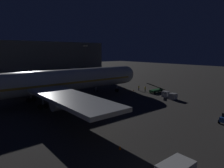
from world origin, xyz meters
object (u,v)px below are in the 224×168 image
belt_loader (156,90)px  ground_crew_under_port_wing (139,88)px  ground_crew_near_nose_gear (145,89)px  traffic_cone_nose_port (134,90)px  apron_floodlight_mast (86,60)px  airliner_at_gate (32,84)px  traffic_cone_nose_starboard (125,88)px  baggage_container_mid_row (173,96)px  baggage_container_far_row (165,94)px  jet_bridge (87,74)px  traffic_cone_wingtip_svc_side (120,148)px

belt_loader → ground_crew_under_port_wing: (5.85, 1.82, 0.17)m
ground_crew_near_nose_gear → traffic_cone_nose_port: bearing=36.3°
apron_floodlight_mast → airliner_at_gate: bearing=129.6°
belt_loader → traffic_cone_nose_starboard: 11.48m
baggage_container_mid_row → ground_crew_near_nose_gear: size_ratio=1.02×
airliner_at_gate → ground_crew_under_port_wing: airliner_at_gate is taller
belt_loader → traffic_cone_nose_port: size_ratio=15.49×
baggage_container_far_row → traffic_cone_nose_port: size_ratio=3.18×
jet_bridge → traffic_cone_wingtip_svc_side: jet_bridge is taller
jet_bridge → traffic_cone_nose_port: jet_bridge is taller
apron_floodlight_mast → ground_crew_under_port_wing: apron_floodlight_mast is taller
ground_crew_near_nose_gear → jet_bridge: bearing=38.5°
baggage_container_far_row → traffic_cone_wingtip_svc_side: 34.83m
jet_bridge → apron_floodlight_mast: size_ratio=1.21×
airliner_at_gate → apron_floodlight_mast: airliner_at_gate is taller
baggage_container_mid_row → belt_loader: bearing=-22.6°
apron_floodlight_mast → belt_loader: 35.55m
apron_floodlight_mast → baggage_container_mid_row: apron_floodlight_mast is taller
apron_floodlight_mast → baggage_container_mid_row: 43.67m
ground_crew_near_nose_gear → traffic_cone_wingtip_svc_side: bearing=126.8°
belt_loader → baggage_container_far_row: bearing=154.2°
belt_loader → ground_crew_under_port_wing: belt_loader is taller
airliner_at_gate → ground_crew_under_port_wing: bearing=-94.8°
belt_loader → ground_crew_under_port_wing: bearing=17.3°
jet_bridge → apron_floodlight_mast: (15.12, -8.82, 3.75)m
jet_bridge → baggage_container_far_row: jet_bridge is taller
traffic_cone_nose_port → baggage_container_far_row: bearing=-175.4°
baggage_container_far_row → ground_crew_near_nose_gear: size_ratio=0.99×
jet_bridge → traffic_cone_nose_starboard: jet_bridge is taller
belt_loader → baggage_container_mid_row: size_ratio=4.74×
baggage_container_mid_row → ground_crew_under_port_wing: (14.50, -1.79, 0.18)m
traffic_cone_nose_port → jet_bridge: bearing=39.1°
apron_floodlight_mast → traffic_cone_nose_starboard: size_ratio=28.55×
traffic_cone_wingtip_svc_side → ground_crew_near_nose_gear: bearing=-53.2°
belt_loader → traffic_cone_wingtip_svc_side: (-20.88, 33.89, -0.57)m
baggage_container_far_row → jet_bridge: bearing=24.5°
jet_bridge → ground_crew_under_port_wing: bearing=-137.7°
baggage_container_mid_row → baggage_container_far_row: size_ratio=1.03×
airliner_at_gate → ground_crew_near_nose_gear: bearing=-98.7°
baggage_container_far_row → traffic_cone_nose_starboard: baggage_container_far_row is taller
airliner_at_gate → ground_crew_under_port_wing: 34.40m
jet_bridge → ground_crew_under_port_wing: (-13.20, -11.99, -4.49)m
jet_bridge → traffic_cone_wingtip_svc_side: (-39.94, 20.08, -5.23)m
belt_loader → baggage_container_mid_row: (-8.65, 3.61, -0.02)m
airliner_at_gate → belt_loader: 37.14m
airliner_at_gate → traffic_cone_wingtip_svc_side: size_ratio=122.59×
baggage_container_far_row → ground_crew_under_port_wing: 11.37m
baggage_container_mid_row → ground_crew_near_nose_gear: bearing=-10.5°
ground_crew_near_nose_gear → ground_crew_under_port_wing: 2.46m
ground_crew_under_port_wing → traffic_cone_nose_starboard: 5.39m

